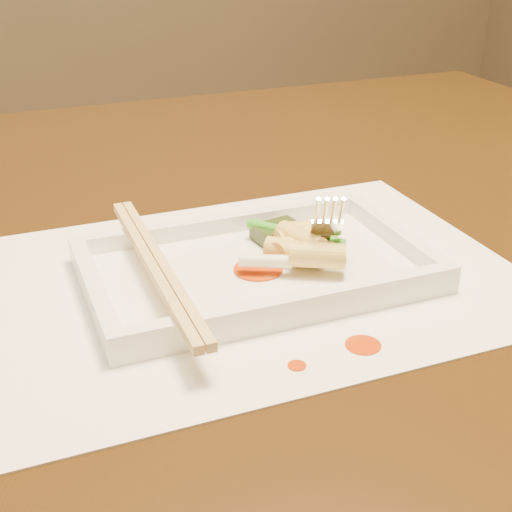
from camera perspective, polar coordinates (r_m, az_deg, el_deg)
name	(u,v)px	position (r m, az deg, el deg)	size (l,w,h in m)	color
table	(116,331)	(0.69, -11.10, -5.89)	(1.40, 0.90, 0.75)	black
placemat	(256,278)	(0.55, 0.00, -1.74)	(0.40, 0.30, 0.00)	white
sauce_splatter_a	(363,345)	(0.48, 8.56, -7.06)	(0.02, 0.02, 0.00)	#C03805
sauce_splatter_b	(297,366)	(0.45, 3.29, -8.74)	(0.01, 0.01, 0.00)	#C03805
plate_base	(256,272)	(0.55, 0.00, -1.30)	(0.26, 0.16, 0.01)	white
plate_rim_far	(224,223)	(0.61, -2.57, 2.63)	(0.26, 0.01, 0.01)	white
plate_rim_near	(296,305)	(0.49, 3.22, -3.93)	(0.26, 0.01, 0.01)	white
plate_rim_left	(94,288)	(0.52, -12.84, -2.55)	(0.01, 0.14, 0.01)	white
plate_rim_right	(396,235)	(0.60, 11.10, 1.70)	(0.01, 0.14, 0.01)	white
veg_piece	(277,232)	(0.59, 1.72, 1.95)	(0.04, 0.03, 0.01)	black
scallion_white	(265,261)	(0.53, 0.75, -0.40)	(0.01, 0.01, 0.04)	#EAEACC
scallion_green	(295,234)	(0.58, 3.15, 1.78)	(0.01, 0.01, 0.09)	#278C16
chopstick_a	(151,265)	(0.52, -8.42, -0.75)	(0.01, 0.24, 0.01)	tan
chopstick_b	(161,264)	(0.52, -7.57, -0.60)	(0.01, 0.24, 0.01)	tan
fork	(331,158)	(0.56, 6.01, 7.79)	(0.09, 0.10, 0.14)	silver
sauce_blob_0	(258,270)	(0.55, 0.17, -1.09)	(0.04, 0.04, 0.00)	#C03805
rice_cake_0	(311,232)	(0.59, 4.45, 1.90)	(0.02, 0.02, 0.04)	#EBD86E
rice_cake_1	(295,252)	(0.55, 3.13, 0.34)	(0.02, 0.02, 0.05)	#EBD86E
rice_cake_2	(301,239)	(0.56, 3.62, 1.37)	(0.02, 0.02, 0.04)	#EBD86E
rice_cake_3	(300,238)	(0.57, 3.53, 1.47)	(0.02, 0.02, 0.04)	#EBD86E
rice_cake_4	(295,245)	(0.56, 3.16, 0.85)	(0.02, 0.02, 0.04)	#EBD86E
rice_cake_5	(318,255)	(0.53, 4.95, 0.06)	(0.02, 0.02, 0.04)	#EBD86E
rice_cake_6	(305,246)	(0.56, 3.98, 0.79)	(0.02, 0.02, 0.04)	#EBD86E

